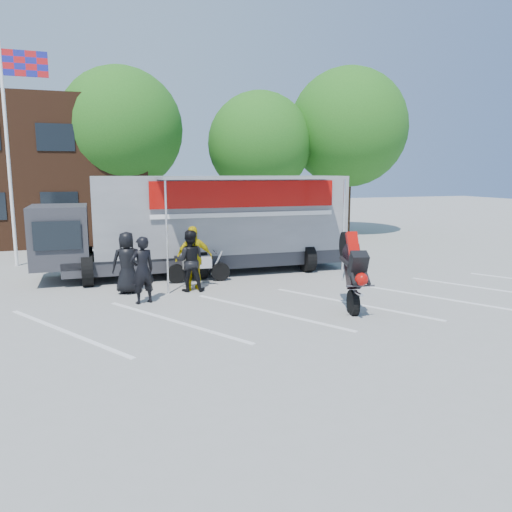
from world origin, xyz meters
TOP-DOWN VIEW (x-y plane):
  - ground at (0.00, 0.00)m, footprint 100.00×100.00m
  - parking_bay_lines at (0.00, 1.00)m, footprint 18.09×13.33m
  - flagpole at (-6.24, 10.00)m, footprint 1.61×0.12m
  - tree_left at (-2.00, 16.00)m, footprint 6.12×6.12m
  - tree_mid at (5.00, 15.00)m, footprint 5.44×5.44m
  - tree_right at (10.00, 14.50)m, footprint 6.46×6.46m
  - transporter_truck at (-0.00, 6.45)m, footprint 10.62×5.31m
  - parked_motorcycle at (-0.69, 4.97)m, footprint 2.10×0.86m
  - stunt_bike_rider at (2.25, 0.76)m, footprint 1.31×2.03m
  - spectator_leather_a at (-2.95, 4.20)m, footprint 0.92×0.63m
  - spectator_leather_b at (-2.67, 2.91)m, footprint 0.75×0.60m
  - spectator_leather_c at (-1.20, 3.87)m, footprint 1.02×0.89m
  - spectator_hivis at (-1.04, 3.97)m, footprint 1.14×0.52m

SIDE VIEW (x-z plane):
  - ground at x=0.00m, z-range 0.00..0.00m
  - transporter_truck at x=0.00m, z-range -1.67..1.67m
  - parked_motorcycle at x=-0.69m, z-range -0.54..0.54m
  - stunt_bike_rider at x=2.25m, z-range -1.10..1.10m
  - parking_bay_lines at x=0.00m, z-range 0.00..0.01m
  - spectator_leather_a at x=-2.95m, z-range 0.00..1.80m
  - spectator_leather_b at x=-2.67m, z-range 0.00..1.81m
  - spectator_leather_c at x=-1.20m, z-range 0.00..1.81m
  - spectator_hivis at x=-1.04m, z-range 0.00..1.91m
  - tree_mid at x=5.00m, z-range 1.10..8.78m
  - flagpole at x=-6.24m, z-range 1.05..9.05m
  - tree_left at x=-2.00m, z-range 1.25..9.89m
  - tree_right at x=10.00m, z-range 1.32..10.44m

